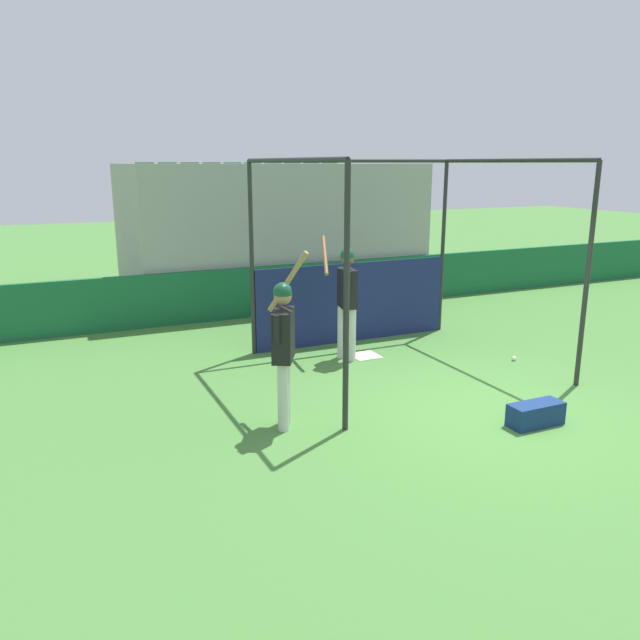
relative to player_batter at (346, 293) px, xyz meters
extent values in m
plane|color=#477F38|center=(0.64, -2.78, -1.10)|extent=(60.00, 60.00, 0.00)
cube|color=#196038|center=(0.64, 3.38, -0.58)|extent=(24.00, 0.12, 1.03)
cube|color=#9E9E99|center=(0.64, 5.44, 0.44)|extent=(6.50, 4.00, 3.08)
cube|color=#1E6B3D|center=(-1.83, 3.84, -0.01)|extent=(0.45, 0.40, 0.10)
cube|color=#1E6B3D|center=(-1.83, 4.02, 0.22)|extent=(0.45, 0.06, 0.40)
cube|color=#1E6B3D|center=(-1.28, 3.84, -0.01)|extent=(0.45, 0.40, 0.10)
cube|color=#1E6B3D|center=(-1.28, 4.02, 0.22)|extent=(0.45, 0.06, 0.40)
cube|color=#1E6B3D|center=(-0.73, 3.84, -0.01)|extent=(0.45, 0.40, 0.10)
cube|color=#1E6B3D|center=(-0.73, 4.02, 0.22)|extent=(0.45, 0.06, 0.40)
cube|color=#1E6B3D|center=(-0.18, 3.84, -0.01)|extent=(0.45, 0.40, 0.10)
cube|color=#1E6B3D|center=(-0.18, 4.02, 0.22)|extent=(0.45, 0.06, 0.40)
cube|color=#1E6B3D|center=(0.37, 3.84, -0.01)|extent=(0.45, 0.40, 0.10)
cube|color=#1E6B3D|center=(0.37, 4.02, 0.22)|extent=(0.45, 0.06, 0.40)
cube|color=#1E6B3D|center=(0.92, 3.84, -0.01)|extent=(0.45, 0.40, 0.10)
cube|color=#1E6B3D|center=(0.92, 4.02, 0.22)|extent=(0.45, 0.06, 0.40)
cube|color=#1E6B3D|center=(1.47, 3.84, -0.01)|extent=(0.45, 0.40, 0.10)
cube|color=#1E6B3D|center=(1.47, 4.02, 0.22)|extent=(0.45, 0.06, 0.40)
cube|color=#1E6B3D|center=(2.02, 3.84, -0.01)|extent=(0.45, 0.40, 0.10)
cube|color=#1E6B3D|center=(2.02, 4.02, 0.22)|extent=(0.45, 0.06, 0.40)
cube|color=#1E6B3D|center=(2.57, 3.84, -0.01)|extent=(0.45, 0.40, 0.10)
cube|color=#1E6B3D|center=(2.57, 4.02, 0.22)|extent=(0.45, 0.06, 0.40)
cube|color=#1E6B3D|center=(3.12, 3.84, -0.01)|extent=(0.45, 0.40, 0.10)
cube|color=#1E6B3D|center=(3.12, 4.02, 0.22)|extent=(0.45, 0.06, 0.40)
cube|color=#1E6B3D|center=(-1.83, 4.64, 0.39)|extent=(0.45, 0.40, 0.10)
cube|color=#1E6B3D|center=(-1.83, 4.82, 0.62)|extent=(0.45, 0.06, 0.40)
cube|color=#1E6B3D|center=(-1.28, 4.64, 0.39)|extent=(0.45, 0.40, 0.10)
cube|color=#1E6B3D|center=(-1.28, 4.82, 0.62)|extent=(0.45, 0.06, 0.40)
cube|color=#1E6B3D|center=(-0.73, 4.64, 0.39)|extent=(0.45, 0.40, 0.10)
cube|color=#1E6B3D|center=(-0.73, 4.82, 0.62)|extent=(0.45, 0.06, 0.40)
cube|color=#1E6B3D|center=(-0.18, 4.64, 0.39)|extent=(0.45, 0.40, 0.10)
cube|color=#1E6B3D|center=(-0.18, 4.82, 0.62)|extent=(0.45, 0.06, 0.40)
cube|color=#1E6B3D|center=(0.37, 4.64, 0.39)|extent=(0.45, 0.40, 0.10)
cube|color=#1E6B3D|center=(0.37, 4.82, 0.62)|extent=(0.45, 0.06, 0.40)
cube|color=#1E6B3D|center=(0.92, 4.64, 0.39)|extent=(0.45, 0.40, 0.10)
cube|color=#1E6B3D|center=(0.92, 4.82, 0.62)|extent=(0.45, 0.06, 0.40)
cube|color=#1E6B3D|center=(1.47, 4.64, 0.39)|extent=(0.45, 0.40, 0.10)
cube|color=#1E6B3D|center=(1.47, 4.82, 0.62)|extent=(0.45, 0.06, 0.40)
cube|color=#1E6B3D|center=(2.02, 4.64, 0.39)|extent=(0.45, 0.40, 0.10)
cube|color=#1E6B3D|center=(2.02, 4.82, 0.62)|extent=(0.45, 0.06, 0.40)
cube|color=#1E6B3D|center=(2.57, 4.64, 0.39)|extent=(0.45, 0.40, 0.10)
cube|color=#1E6B3D|center=(2.57, 4.82, 0.62)|extent=(0.45, 0.06, 0.40)
cube|color=#1E6B3D|center=(3.12, 4.64, 0.39)|extent=(0.45, 0.40, 0.10)
cube|color=#1E6B3D|center=(3.12, 4.82, 0.62)|extent=(0.45, 0.06, 0.40)
cube|color=#1E6B3D|center=(-1.83, 5.44, 0.79)|extent=(0.45, 0.40, 0.10)
cube|color=#1E6B3D|center=(-1.83, 5.62, 1.02)|extent=(0.45, 0.06, 0.40)
cube|color=#1E6B3D|center=(-1.28, 5.44, 0.79)|extent=(0.45, 0.40, 0.10)
cube|color=#1E6B3D|center=(-1.28, 5.62, 1.02)|extent=(0.45, 0.06, 0.40)
cube|color=#1E6B3D|center=(-0.73, 5.44, 0.79)|extent=(0.45, 0.40, 0.10)
cube|color=#1E6B3D|center=(-0.73, 5.62, 1.02)|extent=(0.45, 0.06, 0.40)
cube|color=#1E6B3D|center=(-0.18, 5.44, 0.79)|extent=(0.45, 0.40, 0.10)
cube|color=#1E6B3D|center=(-0.18, 5.62, 1.02)|extent=(0.45, 0.06, 0.40)
cube|color=#1E6B3D|center=(0.37, 5.44, 0.79)|extent=(0.45, 0.40, 0.10)
cube|color=#1E6B3D|center=(0.37, 5.62, 1.02)|extent=(0.45, 0.06, 0.40)
cube|color=#1E6B3D|center=(0.92, 5.44, 0.79)|extent=(0.45, 0.40, 0.10)
cube|color=#1E6B3D|center=(0.92, 5.62, 1.02)|extent=(0.45, 0.06, 0.40)
cube|color=#1E6B3D|center=(1.47, 5.44, 0.79)|extent=(0.45, 0.40, 0.10)
cube|color=#1E6B3D|center=(1.47, 5.62, 1.02)|extent=(0.45, 0.06, 0.40)
cube|color=#1E6B3D|center=(2.02, 5.44, 0.79)|extent=(0.45, 0.40, 0.10)
cube|color=#1E6B3D|center=(2.02, 5.62, 1.02)|extent=(0.45, 0.06, 0.40)
cube|color=#1E6B3D|center=(2.57, 5.44, 0.79)|extent=(0.45, 0.40, 0.10)
cube|color=#1E6B3D|center=(2.57, 5.62, 1.02)|extent=(0.45, 0.06, 0.40)
cube|color=#1E6B3D|center=(3.12, 5.44, 0.79)|extent=(0.45, 0.40, 0.10)
cube|color=#1E6B3D|center=(3.12, 5.62, 1.02)|extent=(0.45, 0.06, 0.40)
cube|color=#1E6B3D|center=(-1.83, 6.24, 1.19)|extent=(0.45, 0.40, 0.10)
cube|color=#1E6B3D|center=(-1.83, 6.42, 1.42)|extent=(0.45, 0.06, 0.40)
cube|color=#1E6B3D|center=(-1.28, 6.24, 1.19)|extent=(0.45, 0.40, 0.10)
cube|color=#1E6B3D|center=(-1.28, 6.42, 1.42)|extent=(0.45, 0.06, 0.40)
cube|color=#1E6B3D|center=(-0.73, 6.24, 1.19)|extent=(0.45, 0.40, 0.10)
cube|color=#1E6B3D|center=(-0.73, 6.42, 1.42)|extent=(0.45, 0.06, 0.40)
cube|color=#1E6B3D|center=(-0.18, 6.24, 1.19)|extent=(0.45, 0.40, 0.10)
cube|color=#1E6B3D|center=(-0.18, 6.42, 1.42)|extent=(0.45, 0.06, 0.40)
cube|color=#1E6B3D|center=(0.37, 6.24, 1.19)|extent=(0.45, 0.40, 0.10)
cube|color=#1E6B3D|center=(0.37, 6.42, 1.42)|extent=(0.45, 0.06, 0.40)
cube|color=#1E6B3D|center=(0.92, 6.24, 1.19)|extent=(0.45, 0.40, 0.10)
cube|color=#1E6B3D|center=(0.92, 6.42, 1.42)|extent=(0.45, 0.06, 0.40)
cube|color=#1E6B3D|center=(1.47, 6.24, 1.19)|extent=(0.45, 0.40, 0.10)
cube|color=#1E6B3D|center=(1.47, 6.42, 1.42)|extent=(0.45, 0.06, 0.40)
cube|color=#1E6B3D|center=(2.02, 6.24, 1.19)|extent=(0.45, 0.40, 0.10)
cube|color=#1E6B3D|center=(2.02, 6.42, 1.42)|extent=(0.45, 0.06, 0.40)
cube|color=#1E6B3D|center=(2.57, 6.24, 1.19)|extent=(0.45, 0.40, 0.10)
cube|color=#1E6B3D|center=(2.57, 6.42, 1.42)|extent=(0.45, 0.06, 0.40)
cube|color=#1E6B3D|center=(3.12, 6.24, 1.19)|extent=(0.45, 0.40, 0.10)
cube|color=#1E6B3D|center=(3.12, 6.42, 1.42)|extent=(0.45, 0.06, 0.40)
cube|color=#1E6B3D|center=(-1.83, 7.04, 1.59)|extent=(0.45, 0.40, 0.10)
cube|color=#1E6B3D|center=(-1.83, 7.22, 1.82)|extent=(0.45, 0.06, 0.40)
cube|color=#1E6B3D|center=(-1.28, 7.04, 1.59)|extent=(0.45, 0.40, 0.10)
cube|color=#1E6B3D|center=(-1.28, 7.22, 1.82)|extent=(0.45, 0.06, 0.40)
cube|color=#1E6B3D|center=(-0.73, 7.04, 1.59)|extent=(0.45, 0.40, 0.10)
cube|color=#1E6B3D|center=(-0.73, 7.22, 1.82)|extent=(0.45, 0.06, 0.40)
cube|color=#1E6B3D|center=(-0.18, 7.04, 1.59)|extent=(0.45, 0.40, 0.10)
cube|color=#1E6B3D|center=(-0.18, 7.22, 1.82)|extent=(0.45, 0.06, 0.40)
cube|color=#1E6B3D|center=(0.37, 7.04, 1.59)|extent=(0.45, 0.40, 0.10)
cube|color=#1E6B3D|center=(0.37, 7.22, 1.82)|extent=(0.45, 0.06, 0.40)
cube|color=#1E6B3D|center=(0.92, 7.04, 1.59)|extent=(0.45, 0.40, 0.10)
cube|color=#1E6B3D|center=(0.92, 7.22, 1.82)|extent=(0.45, 0.06, 0.40)
cube|color=#1E6B3D|center=(1.47, 7.04, 1.59)|extent=(0.45, 0.40, 0.10)
cube|color=#1E6B3D|center=(1.47, 7.22, 1.82)|extent=(0.45, 0.06, 0.40)
cube|color=#1E6B3D|center=(2.02, 7.04, 1.59)|extent=(0.45, 0.40, 0.10)
cube|color=#1E6B3D|center=(2.02, 7.22, 1.82)|extent=(0.45, 0.06, 0.40)
cube|color=#1E6B3D|center=(2.57, 7.04, 1.59)|extent=(0.45, 0.40, 0.10)
cube|color=#1E6B3D|center=(2.57, 7.22, 1.82)|extent=(0.45, 0.06, 0.40)
cube|color=#1E6B3D|center=(3.12, 7.04, 1.59)|extent=(0.45, 0.40, 0.10)
cube|color=#1E6B3D|center=(3.12, 7.22, 1.82)|extent=(0.45, 0.06, 0.40)
cylinder|color=#282828|center=(-1.26, -2.47, 0.47)|extent=(0.07, 0.07, 3.13)
cylinder|color=#282828|center=(2.46, -2.47, 0.47)|extent=(0.07, 0.07, 3.13)
cylinder|color=#282828|center=(-1.26, 0.91, 0.47)|extent=(0.07, 0.07, 3.13)
cylinder|color=#282828|center=(2.46, 0.91, 0.47)|extent=(0.07, 0.07, 3.13)
cylinder|color=#282828|center=(-1.26, -0.78, 2.04)|extent=(0.06, 3.38, 0.06)
cylinder|color=#282828|center=(2.46, -0.78, 2.04)|extent=(0.06, 3.38, 0.06)
cylinder|color=#282828|center=(0.60, 0.91, 2.04)|extent=(3.72, 0.06, 0.06)
cube|color=navy|center=(0.60, 0.89, -0.39)|extent=(3.65, 0.03, 1.41)
cube|color=white|center=(0.36, -0.01, -1.09)|extent=(0.44, 0.44, 0.02)
cylinder|color=silver|center=(0.05, -0.11, -0.67)|extent=(0.15, 0.15, 0.87)
cylinder|color=silver|center=(-0.03, 0.09, -0.67)|extent=(0.15, 0.15, 0.87)
cube|color=black|center=(0.01, -0.01, 0.07)|extent=(0.29, 0.45, 0.61)
sphere|color=brown|center=(0.01, -0.01, 0.55)|extent=(0.22, 0.22, 0.22)
sphere|color=#144C2D|center=(0.01, -0.01, 0.60)|extent=(0.23, 0.23, 0.23)
cylinder|color=black|center=(-0.07, -0.22, 0.21)|extent=(0.08, 0.08, 0.34)
cylinder|color=black|center=(0.01, 0.21, 0.21)|extent=(0.08, 0.08, 0.34)
cylinder|color=brown|center=(-0.24, 0.29, 0.58)|extent=(0.31, 0.72, 0.55)
sphere|color=brown|center=(0.09, 0.17, 0.33)|extent=(0.08, 0.08, 0.08)
cylinder|color=silver|center=(-1.93, -2.18, -0.67)|extent=(0.18, 0.18, 0.85)
cylinder|color=silver|center=(-1.83, -2.00, -0.67)|extent=(0.18, 0.18, 0.85)
cube|color=black|center=(-1.88, -2.09, 0.05)|extent=(0.42, 0.53, 0.60)
sphere|color=#A37556|center=(-1.88, -2.09, 0.52)|extent=(0.21, 0.21, 0.21)
sphere|color=#144C2D|center=(-1.88, -2.09, 0.56)|extent=(0.22, 0.22, 0.22)
cylinder|color=black|center=(-2.04, -2.29, 0.18)|extent=(0.09, 0.09, 0.33)
cylinder|color=black|center=(-1.80, -1.85, 0.18)|extent=(0.09, 0.09, 0.33)
cylinder|color=#AD7F4C|center=(-1.69, -1.76, 0.61)|extent=(0.39, 0.50, 0.79)
sphere|color=#AD7F4C|center=(-1.90, -1.92, 0.23)|extent=(0.08, 0.08, 0.08)
cube|color=navy|center=(0.91, -3.31, -0.96)|extent=(0.70, 0.28, 0.28)
sphere|color=white|center=(2.43, -1.21, -1.06)|extent=(0.07, 0.07, 0.07)
camera|label=1|loc=(-4.40, -8.64, 2.00)|focal=35.00mm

